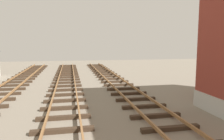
{
  "coord_description": "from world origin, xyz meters",
  "views": [
    {
      "loc": [
        -2.78,
        -3.0,
        3.52
      ],
      "look_at": [
        -0.12,
        10.33,
        1.82
      ],
      "focal_mm": 34.13,
      "sensor_mm": 36.0,
      "label": 1
    }
  ],
  "objects": []
}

